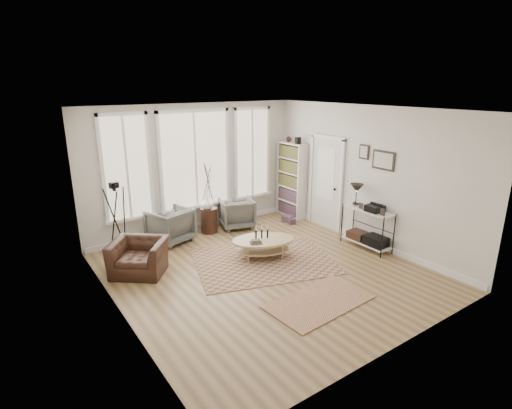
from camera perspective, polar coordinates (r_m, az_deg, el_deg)
room at (r=6.95m, az=1.48°, el=1.18°), size 5.50×5.54×2.90m
bay_window at (r=9.15m, az=-8.67°, el=6.03°), size 4.14×0.12×2.24m
door at (r=9.47m, az=9.95°, el=3.33°), size 0.09×1.06×2.22m
bookcase at (r=10.19m, az=5.13°, el=3.53°), size 0.31×0.85×2.06m
low_shelf at (r=8.57m, az=15.59°, el=-2.77°), size 0.38×1.08×1.30m
wall_art at (r=8.40m, az=17.06°, el=6.36°), size 0.04×0.88×0.44m
rug_main at (r=7.83m, az=1.12°, el=-8.05°), size 3.08×2.66×0.01m
rug_runner at (r=6.56m, az=9.04°, el=-13.51°), size 1.74×1.04×0.01m
coffee_table at (r=7.87m, az=1.00°, el=-5.55°), size 1.43×1.18×0.56m
armchair_left at (r=8.81m, az=-12.19°, el=-2.93°), size 1.00×1.02×0.75m
armchair_right at (r=9.50m, az=-2.79°, el=-1.21°), size 0.95×0.96×0.70m
side_table at (r=9.10m, az=-6.82°, el=0.70°), size 0.39×0.39×1.63m
vase at (r=9.06m, az=-7.00°, el=0.20°), size 0.33×0.33×0.28m
accent_chair at (r=7.57m, az=-16.39°, el=-7.19°), size 1.26×1.24×0.61m
tripod_camera at (r=8.08m, az=-19.10°, el=-2.77°), size 0.55×0.55×1.55m
book_stack_near at (r=9.94m, az=4.56°, el=-2.06°), size 0.26×0.30×0.16m
book_stack_far at (r=9.85m, az=5.02°, el=-2.31°), size 0.23×0.26×0.14m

